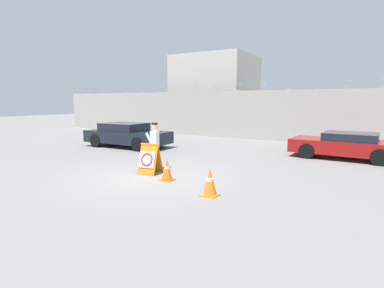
{
  "coord_description": "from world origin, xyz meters",
  "views": [
    {
      "loc": [
        6.03,
        -7.39,
        2.41
      ],
      "look_at": [
        0.4,
        1.94,
        0.87
      ],
      "focal_mm": 28.0,
      "sensor_mm": 36.0,
      "label": 1
    }
  ],
  "objects": [
    {
      "name": "parked_car_far_side",
      "position": [
        5.12,
        6.73,
        0.58
      ],
      "size": [
        4.34,
        2.09,
        1.12
      ],
      "rotation": [
        0.0,
        0.0,
        3.1
      ],
      "color": "black",
      "rests_on": "ground_plane"
    },
    {
      "name": "building_block",
      "position": [
        -5.72,
        15.98,
        3.1
      ],
      "size": [
        6.16,
        5.49,
        6.2
      ],
      "color": "beige",
      "rests_on": "ground_plane"
    },
    {
      "name": "traffic_cone_mid",
      "position": [
        0.71,
        -0.06,
        0.34
      ],
      "size": [
        0.38,
        0.38,
        0.69
      ],
      "color": "orange",
      "rests_on": "ground_plane"
    },
    {
      "name": "perimeter_wall",
      "position": [
        0.0,
        11.15,
        1.56
      ],
      "size": [
        36.0,
        0.3,
        3.56
      ],
      "color": "#ADA8A0",
      "rests_on": "ground_plane"
    },
    {
      "name": "parked_car_front_coupe",
      "position": [
        -5.18,
        4.44,
        0.65
      ],
      "size": [
        4.67,
        2.13,
        1.27
      ],
      "rotation": [
        0.0,
        0.0,
        0.03
      ],
      "color": "black",
      "rests_on": "ground_plane"
    },
    {
      "name": "ground_plane",
      "position": [
        0.0,
        0.0,
        0.0
      ],
      "size": [
        90.0,
        90.0,
        0.0
      ],
      "primitive_type": "plane",
      "color": "gray"
    },
    {
      "name": "traffic_cone_near",
      "position": [
        2.56,
        -0.74,
        0.37
      ],
      "size": [
        0.42,
        0.42,
        0.74
      ],
      "color": "orange",
      "rests_on": "ground_plane"
    },
    {
      "name": "security_guard",
      "position": [
        -0.49,
        0.87,
        0.92
      ],
      "size": [
        0.36,
        0.66,
        1.68
      ],
      "rotation": [
        0.0,
        0.0,
        -1.19
      ],
      "color": "#514C42",
      "rests_on": "ground_plane"
    },
    {
      "name": "barricade_sign",
      "position": [
        -0.3,
        0.33,
        0.51
      ],
      "size": [
        0.74,
        0.77,
        1.03
      ],
      "rotation": [
        0.0,
        0.0,
        0.15
      ],
      "color": "orange",
      "rests_on": "ground_plane"
    }
  ]
}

